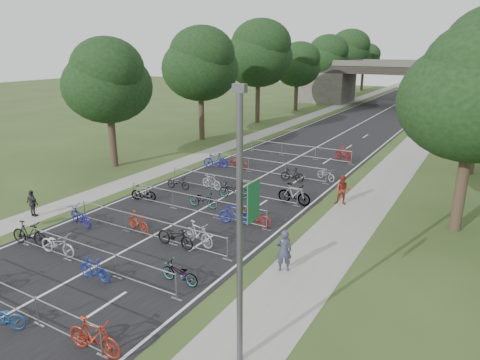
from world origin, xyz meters
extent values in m
plane|color=#30461E|center=(0.00, 0.00, 0.00)|extent=(200.00, 200.00, 0.00)
cube|color=black|center=(0.00, 50.00, 0.01)|extent=(11.00, 140.00, 0.01)
cube|color=gray|center=(8.00, 50.00, 0.01)|extent=(3.00, 140.00, 0.01)
cube|color=gray|center=(-7.50, 50.00, 0.01)|extent=(2.00, 140.00, 0.01)
cube|color=silver|center=(0.00, 50.00, 0.00)|extent=(0.12, 140.00, 0.00)
cube|color=#44413D|center=(-11.50, 65.00, 2.50)|extent=(8.00, 8.00, 5.00)
cube|color=#44413D|center=(11.50, 65.00, 2.50)|extent=(8.00, 8.00, 5.00)
cube|color=black|center=(0.00, 65.00, 5.60)|extent=(30.00, 8.00, 1.20)
cube|color=#44413D|center=(0.00, 61.20, 6.60)|extent=(30.00, 0.40, 0.90)
cube|color=#44413D|center=(0.00, 68.80, 6.60)|extent=(30.00, 0.40, 0.90)
cylinder|color=#4C4C51|center=(8.30, 2.00, 4.00)|extent=(0.18, 0.18, 8.00)
cube|color=#4C4C51|center=(8.30, 2.00, 8.10)|extent=(0.35, 0.18, 0.22)
cube|color=#185530|center=(8.72, 2.00, 5.20)|extent=(0.03, 0.65, 1.10)
cylinder|color=#33261C|center=(-11.50, 16.00, 2.10)|extent=(0.56, 0.56, 4.20)
ellipsoid|color=black|center=(-11.50, 16.00, 6.22)|extent=(6.72, 6.72, 5.51)
sphere|color=black|center=(-10.90, 15.50, 7.56)|extent=(5.38, 5.38, 5.38)
sphere|color=black|center=(-12.00, 16.50, 5.38)|extent=(4.37, 4.37, 4.37)
cylinder|color=#33261C|center=(13.00, 16.00, 2.24)|extent=(0.56, 0.56, 4.48)
ellipsoid|color=black|center=(13.00, 16.00, 6.63)|extent=(7.17, 7.17, 5.88)
sphere|color=black|center=(12.50, 16.50, 5.73)|extent=(4.66, 4.66, 4.66)
cylinder|color=#33261C|center=(-11.50, 28.00, 2.36)|extent=(0.56, 0.56, 4.72)
ellipsoid|color=black|center=(-11.50, 28.00, 6.99)|extent=(7.56, 7.56, 6.20)
sphere|color=black|center=(-10.90, 27.50, 8.50)|extent=(6.05, 6.05, 6.05)
sphere|color=black|center=(-12.00, 28.50, 6.05)|extent=(4.91, 4.91, 4.91)
cylinder|color=#33261C|center=(13.00, 28.00, 2.55)|extent=(0.56, 0.56, 5.11)
sphere|color=black|center=(12.50, 28.50, 6.54)|extent=(5.31, 5.31, 5.31)
cylinder|color=#33261C|center=(-11.50, 40.00, 2.62)|extent=(0.56, 0.56, 5.25)
ellipsoid|color=black|center=(-11.50, 40.00, 7.77)|extent=(8.40, 8.40, 6.89)
sphere|color=black|center=(-10.90, 39.50, 9.45)|extent=(6.72, 6.72, 6.72)
sphere|color=black|center=(-12.00, 40.50, 6.72)|extent=(5.46, 5.46, 5.46)
cylinder|color=#33261C|center=(13.00, 40.00, 1.92)|extent=(0.56, 0.56, 3.85)
sphere|color=black|center=(12.50, 40.50, 4.93)|extent=(4.00, 4.00, 4.00)
cylinder|color=#33261C|center=(-11.50, 52.00, 2.10)|extent=(0.56, 0.56, 4.20)
ellipsoid|color=black|center=(-11.50, 52.00, 6.22)|extent=(6.72, 6.72, 5.51)
sphere|color=black|center=(-10.90, 51.50, 7.56)|extent=(5.38, 5.38, 5.38)
sphere|color=black|center=(-12.00, 52.50, 5.38)|extent=(4.37, 4.37, 4.37)
cylinder|color=#33261C|center=(-11.50, 64.00, 2.36)|extent=(0.56, 0.56, 4.72)
ellipsoid|color=black|center=(-11.50, 64.00, 6.99)|extent=(7.56, 7.56, 6.20)
sphere|color=black|center=(-10.90, 63.50, 8.50)|extent=(6.05, 6.05, 6.05)
sphere|color=black|center=(-12.00, 64.50, 6.05)|extent=(4.91, 4.91, 4.91)
cylinder|color=#33261C|center=(-11.50, 76.00, 2.62)|extent=(0.56, 0.56, 5.25)
ellipsoid|color=black|center=(-11.50, 76.00, 7.77)|extent=(8.40, 8.40, 6.89)
sphere|color=black|center=(-10.90, 75.50, 9.45)|extent=(6.72, 6.72, 6.72)
sphere|color=black|center=(-12.00, 76.50, 6.72)|extent=(5.46, 5.46, 5.46)
cylinder|color=#33261C|center=(-11.50, 88.00, 2.10)|extent=(0.56, 0.56, 4.20)
ellipsoid|color=black|center=(-11.50, 88.00, 6.22)|extent=(6.72, 6.72, 5.51)
sphere|color=black|center=(-10.90, 87.50, 7.56)|extent=(5.38, 5.38, 5.38)
sphere|color=black|center=(-12.00, 88.50, 5.38)|extent=(4.37, 4.37, 4.37)
cylinder|color=gray|center=(0.00, 0.00, 1.05)|extent=(9.20, 0.04, 0.04)
cylinder|color=gray|center=(0.00, 0.00, 0.18)|extent=(9.20, 0.04, 0.04)
cylinder|color=gray|center=(1.53, 0.00, 0.55)|extent=(0.05, 0.05, 1.10)
cube|color=gray|center=(1.53, 0.00, 0.01)|extent=(0.50, 0.08, 0.03)
cylinder|color=gray|center=(4.60, 0.00, 0.55)|extent=(0.05, 0.05, 1.10)
cube|color=gray|center=(4.60, 0.00, 0.01)|extent=(0.50, 0.08, 0.03)
cylinder|color=gray|center=(0.00, 3.60, 1.05)|extent=(9.20, 0.04, 0.04)
cylinder|color=gray|center=(0.00, 3.60, 0.18)|extent=(9.20, 0.04, 0.04)
cylinder|color=gray|center=(-4.60, 3.60, 0.55)|extent=(0.05, 0.05, 1.10)
cube|color=gray|center=(-4.60, 3.60, 0.01)|extent=(0.50, 0.08, 0.03)
cylinder|color=gray|center=(-1.53, 3.60, 0.55)|extent=(0.05, 0.05, 1.10)
cube|color=gray|center=(-1.53, 3.60, 0.01)|extent=(0.50, 0.08, 0.03)
cylinder|color=gray|center=(1.53, 3.60, 0.55)|extent=(0.05, 0.05, 1.10)
cube|color=gray|center=(1.53, 3.60, 0.01)|extent=(0.50, 0.08, 0.03)
cylinder|color=gray|center=(4.60, 3.60, 0.55)|extent=(0.05, 0.05, 1.10)
cube|color=gray|center=(4.60, 3.60, 0.01)|extent=(0.50, 0.08, 0.03)
cylinder|color=gray|center=(0.00, 7.20, 1.05)|extent=(9.20, 0.04, 0.04)
cylinder|color=gray|center=(0.00, 7.20, 0.18)|extent=(9.20, 0.04, 0.04)
cylinder|color=gray|center=(-4.60, 7.20, 0.55)|extent=(0.05, 0.05, 1.10)
cube|color=gray|center=(-4.60, 7.20, 0.01)|extent=(0.50, 0.08, 0.03)
cylinder|color=gray|center=(-1.53, 7.20, 0.55)|extent=(0.05, 0.05, 1.10)
cube|color=gray|center=(-1.53, 7.20, 0.01)|extent=(0.50, 0.08, 0.03)
cylinder|color=gray|center=(1.53, 7.20, 0.55)|extent=(0.05, 0.05, 1.10)
cube|color=gray|center=(1.53, 7.20, 0.01)|extent=(0.50, 0.08, 0.03)
cylinder|color=gray|center=(4.60, 7.20, 0.55)|extent=(0.05, 0.05, 1.10)
cube|color=gray|center=(4.60, 7.20, 0.01)|extent=(0.50, 0.08, 0.03)
cylinder|color=gray|center=(0.00, 11.00, 1.05)|extent=(9.20, 0.04, 0.04)
cylinder|color=gray|center=(0.00, 11.00, 0.18)|extent=(9.20, 0.04, 0.04)
cylinder|color=gray|center=(-4.60, 11.00, 0.55)|extent=(0.05, 0.05, 1.10)
cube|color=gray|center=(-4.60, 11.00, 0.01)|extent=(0.50, 0.08, 0.03)
cylinder|color=gray|center=(-1.53, 11.00, 0.55)|extent=(0.05, 0.05, 1.10)
cube|color=gray|center=(-1.53, 11.00, 0.01)|extent=(0.50, 0.08, 0.03)
cylinder|color=gray|center=(1.53, 11.00, 0.55)|extent=(0.05, 0.05, 1.10)
cube|color=gray|center=(1.53, 11.00, 0.01)|extent=(0.50, 0.08, 0.03)
cylinder|color=gray|center=(4.60, 11.00, 0.55)|extent=(0.05, 0.05, 1.10)
cube|color=gray|center=(4.60, 11.00, 0.01)|extent=(0.50, 0.08, 0.03)
cylinder|color=gray|center=(0.00, 15.00, 1.05)|extent=(9.20, 0.04, 0.04)
cylinder|color=gray|center=(0.00, 15.00, 0.18)|extent=(9.20, 0.04, 0.04)
cylinder|color=gray|center=(-4.60, 15.00, 0.55)|extent=(0.05, 0.05, 1.10)
cube|color=gray|center=(-4.60, 15.00, 0.01)|extent=(0.50, 0.08, 0.03)
cylinder|color=gray|center=(-1.53, 15.00, 0.55)|extent=(0.05, 0.05, 1.10)
cube|color=gray|center=(-1.53, 15.00, 0.01)|extent=(0.50, 0.08, 0.03)
cylinder|color=gray|center=(1.53, 15.00, 0.55)|extent=(0.05, 0.05, 1.10)
cube|color=gray|center=(1.53, 15.00, 0.01)|extent=(0.50, 0.08, 0.03)
cylinder|color=gray|center=(4.60, 15.00, 0.55)|extent=(0.05, 0.05, 1.10)
cube|color=gray|center=(4.60, 15.00, 0.01)|extent=(0.50, 0.08, 0.03)
cylinder|color=gray|center=(0.00, 20.00, 1.05)|extent=(9.20, 0.04, 0.04)
cylinder|color=gray|center=(0.00, 20.00, 0.18)|extent=(9.20, 0.04, 0.04)
cylinder|color=gray|center=(-4.60, 20.00, 0.55)|extent=(0.05, 0.05, 1.10)
cube|color=gray|center=(-4.60, 20.00, 0.01)|extent=(0.50, 0.08, 0.03)
cylinder|color=gray|center=(-1.53, 20.00, 0.55)|extent=(0.05, 0.05, 1.10)
cube|color=gray|center=(-1.53, 20.00, 0.01)|extent=(0.50, 0.08, 0.03)
cylinder|color=gray|center=(1.53, 20.00, 0.55)|extent=(0.05, 0.05, 1.10)
cube|color=gray|center=(1.53, 20.00, 0.01)|extent=(0.50, 0.08, 0.03)
cylinder|color=gray|center=(4.60, 20.00, 0.55)|extent=(0.05, 0.05, 1.10)
cube|color=gray|center=(4.60, 20.00, 0.01)|extent=(0.50, 0.08, 0.03)
cylinder|color=gray|center=(0.00, 26.00, 1.05)|extent=(9.20, 0.04, 0.04)
cylinder|color=gray|center=(0.00, 26.00, 0.18)|extent=(9.20, 0.04, 0.04)
cylinder|color=gray|center=(-4.60, 26.00, 0.55)|extent=(0.05, 0.05, 1.10)
cube|color=gray|center=(-4.60, 26.00, 0.01)|extent=(0.50, 0.08, 0.03)
cylinder|color=gray|center=(-1.53, 26.00, 0.55)|extent=(0.05, 0.05, 1.10)
cube|color=gray|center=(-1.53, 26.00, 0.01)|extent=(0.50, 0.08, 0.03)
cylinder|color=gray|center=(1.53, 26.00, 0.55)|extent=(0.05, 0.05, 1.10)
cube|color=gray|center=(1.53, 26.00, 0.01)|extent=(0.50, 0.08, 0.03)
cylinder|color=gray|center=(4.60, 26.00, 0.55)|extent=(0.05, 0.05, 1.10)
cube|color=gray|center=(4.60, 26.00, 0.01)|extent=(0.50, 0.08, 0.03)
imported|color=maroon|center=(4.30, -0.01, 0.61)|extent=(2.07, 0.77, 1.21)
imported|color=black|center=(-4.30, 3.70, 0.60)|extent=(2.08, 0.96, 1.21)
imported|color=#B7B7C0|center=(-2.30, 3.73, 0.53)|extent=(2.08, 0.86, 1.07)
imported|color=navy|center=(0.88, 3.04, 0.50)|extent=(1.69, 0.52, 1.01)
imported|color=gray|center=(4.00, 4.57, 0.46)|extent=(1.74, 0.63, 0.91)
imported|color=navy|center=(-4.16, 6.54, 0.52)|extent=(2.08, 1.07, 1.04)
imported|color=maroon|center=(-0.98, 7.51, 0.53)|extent=(1.84, 0.90, 1.06)
imported|color=black|center=(1.80, 7.06, 0.55)|extent=(2.11, 0.77, 1.10)
imported|color=#9D9EA4|center=(2.60, 7.75, 0.59)|extent=(2.04, 0.91, 1.19)
imported|color=gray|center=(-3.91, 11.09, 0.50)|extent=(1.74, 0.85, 1.01)
imported|color=gray|center=(-0.08, 12.02, 0.49)|extent=(1.93, 0.83, 0.99)
imported|color=#1B2496|center=(2.80, 10.89, 0.56)|extent=(1.92, 0.98, 1.11)
imported|color=maroon|center=(3.77, 11.17, 0.53)|extent=(2.05, 0.78, 1.06)
imported|color=black|center=(-3.52, 14.00, 0.44)|extent=(1.72, 0.77, 0.88)
imported|color=#A8A7AF|center=(-1.61, 15.11, 0.50)|extent=(1.73, 0.76, 1.00)
imported|color=gray|center=(0.63, 14.29, 0.50)|extent=(2.03, 1.13, 1.01)
imported|color=gray|center=(4.30, 15.22, 0.63)|extent=(2.11, 0.63, 1.26)
imported|color=navy|center=(-4.30, 19.69, 0.59)|extent=(2.02, 1.18, 1.17)
imported|color=maroon|center=(-2.68, 20.47, 0.47)|extent=(1.88, 1.04, 0.94)
imported|color=black|center=(2.37, 19.35, 0.50)|extent=(1.72, 0.70, 1.01)
imported|color=#A4A4AC|center=(4.30, 20.86, 0.44)|extent=(1.76, 1.25, 0.88)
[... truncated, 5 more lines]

